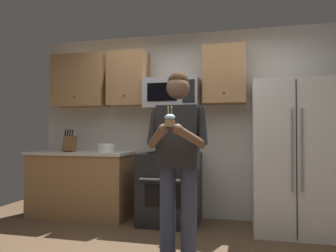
{
  "coord_description": "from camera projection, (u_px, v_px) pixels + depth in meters",
  "views": [
    {
      "loc": [
        0.79,
        -2.68,
        1.19
      ],
      "look_at": [
        0.1,
        0.2,
        1.25
      ],
      "focal_mm": 33.62,
      "sensor_mm": 36.0,
      "label": 1
    }
  ],
  "objects": [
    {
      "name": "person",
      "position": [
        178.0,
        153.0,
        2.93
      ],
      "size": [
        0.6,
        0.48,
        1.76
      ],
      "color": "#383F59",
      "rests_on": "ground"
    },
    {
      "name": "bowl_large_white",
      "position": [
        106.0,
        148.0,
        4.35
      ],
      "size": [
        0.24,
        0.24,
        0.11
      ],
      "color": "white",
      "rests_on": "counter_left"
    },
    {
      "name": "knife_block",
      "position": [
        70.0,
        143.0,
        4.45
      ],
      "size": [
        0.16,
        0.15,
        0.32
      ],
      "color": "brown",
      "rests_on": "counter_left"
    },
    {
      "name": "refrigerator",
      "position": [
        292.0,
        157.0,
        3.75
      ],
      "size": [
        0.9,
        0.75,
        1.8
      ],
      "color": "white",
      "rests_on": "ground"
    },
    {
      "name": "wall_back",
      "position": [
        187.0,
        125.0,
        4.49
      ],
      "size": [
        4.4,
        0.1,
        2.6
      ],
      "primitive_type": "cube",
      "color": "beige",
      "rests_on": "ground"
    },
    {
      "name": "counter_left",
      "position": [
        81.0,
        184.0,
        4.45
      ],
      "size": [
        1.44,
        0.66,
        0.92
      ],
      "color": "#9E7247",
      "rests_on": "ground"
    },
    {
      "name": "cupcake",
      "position": [
        170.0,
        120.0,
        2.61
      ],
      "size": [
        0.09,
        0.09,
        0.17
      ],
      "color": "#A87F56"
    },
    {
      "name": "microwave",
      "position": [
        172.0,
        94.0,
        4.27
      ],
      "size": [
        0.74,
        0.41,
        0.4
      ],
      "color": "#9EA0A5"
    },
    {
      "name": "oven_range",
      "position": [
        170.0,
        188.0,
        4.13
      ],
      "size": [
        0.76,
        0.7,
        0.93
      ],
      "color": "black",
      "rests_on": "ground"
    },
    {
      "name": "cabinet_row_upper",
      "position": [
        133.0,
        79.0,
        4.46
      ],
      "size": [
        2.78,
        0.36,
        0.76
      ],
      "color": "#9E7247"
    }
  ]
}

